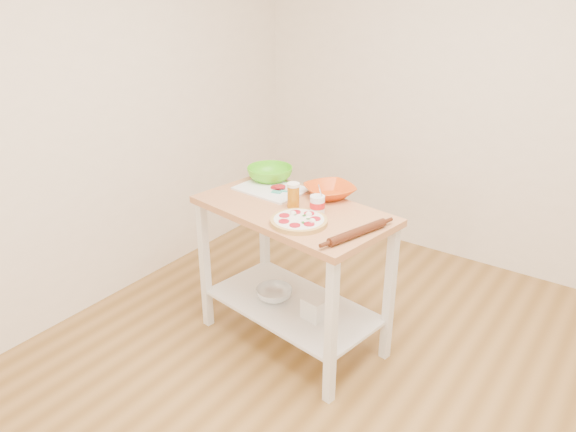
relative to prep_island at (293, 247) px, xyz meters
The scene contains 13 objects.
room_shell 1.11m from the prep_island, 41.46° to the right, with size 4.04×4.54×2.74m.
prep_island is the anchor object (origin of this frame).
pizza 0.35m from the prep_island, 47.04° to the right, with size 0.30×0.30×0.05m.
cutting_board 0.40m from the prep_island, 150.07° to the left, with size 0.42×0.33×0.04m.
spatula 0.34m from the prep_island, 141.55° to the left, with size 0.14×0.09×0.01m.
knife 0.54m from the prep_island, 147.87° to the left, with size 0.27×0.08×0.01m.
orange_bowl 0.40m from the prep_island, 72.44° to the left, with size 0.28×0.28×0.07m, color #D34A0F.
green_bowl 0.55m from the prep_island, 143.50° to the left, with size 0.28×0.28×0.09m, color #50C616.
beer_pint 0.33m from the prep_island, 118.79° to the left, with size 0.07×0.07×0.14m.
yogurt_tub 0.34m from the prep_island, ahead, with size 0.08×0.08×0.18m.
rolling_pin 0.56m from the prep_island, 14.15° to the right, with size 0.04×0.04×0.38m, color #502412.
shelf_glass_bowl 0.37m from the prep_island, behind, with size 0.23×0.23×0.07m, color silver.
shelf_bin 0.38m from the prep_island, 12.22° to the right, with size 0.13×0.13×0.13m, color white.
Camera 1 is at (1.01, -1.82, 2.14)m, focal length 35.00 mm.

